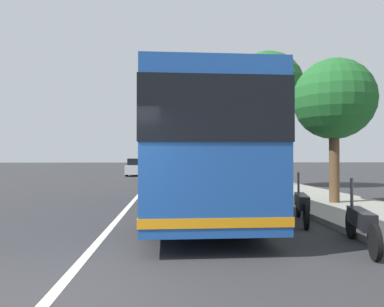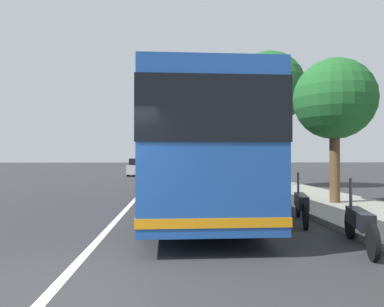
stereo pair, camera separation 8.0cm
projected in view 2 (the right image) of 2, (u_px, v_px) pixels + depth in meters
ground_plane at (44, 300)px, 4.14m from camera, size 220.00×220.00×0.00m
sidewalk_curb at (308, 196)px, 14.49m from camera, size 110.00×3.60×0.14m
lane_divider_line at (136, 199)px, 14.13m from camera, size 110.00×0.16×0.01m
coach_bus at (192, 148)px, 10.93m from camera, size 10.50×2.77×3.35m
motorcycle_by_tree at (360, 223)px, 6.51m from camera, size 2.16×0.64×1.24m
motorcycle_angled at (301, 204)px, 9.04m from camera, size 2.28×0.64×1.25m
car_side_street at (191, 172)px, 23.95m from camera, size 4.69×2.17×1.37m
car_far_distant at (139, 167)px, 32.42m from camera, size 4.59×1.83×1.56m
roadside_tree_mid_block at (334, 100)px, 12.05m from camera, size 2.73×2.73×5.02m
roadside_tree_far_block at (268, 89)px, 19.65m from camera, size 4.05×4.05×7.50m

